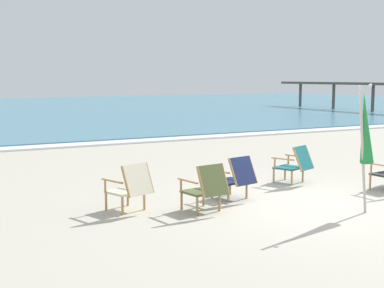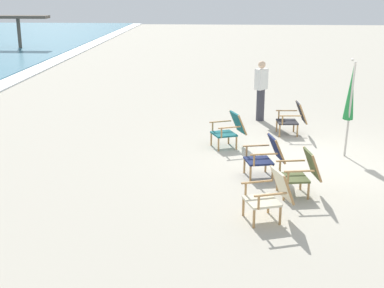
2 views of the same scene
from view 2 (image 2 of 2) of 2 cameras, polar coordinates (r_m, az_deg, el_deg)
name	(u,v)px [view 2 (image 2 of 2)]	position (r m, az deg, el deg)	size (l,w,h in m)	color
ground_plane	(311,160)	(11.61, 12.61, -1.71)	(80.00, 80.00, 0.00)	#B7AF9E
beach_chair_front_right	(267,155)	(10.38, 7.97, -1.18)	(0.71, 0.82, 0.80)	#19234C
beach_chair_back_right	(294,118)	(13.42, 10.79, 2.79)	(0.63, 0.73, 0.81)	#28282D
beach_chair_back_left	(230,129)	(12.19, 4.11, 1.64)	(0.80, 0.87, 0.80)	#196066
beach_chair_front_left	(302,172)	(9.57, 11.63, -2.90)	(0.67, 0.77, 0.81)	#515B33
beach_chair_mid_center	(271,194)	(8.49, 8.44, -5.27)	(0.76, 0.83, 0.81)	beige
umbrella_furled_green	(351,94)	(11.67, 16.57, 5.15)	(0.36, 0.23, 2.12)	#B7B2A8
person_near_chairs	(261,90)	(14.61, 7.36, 5.72)	(0.39, 0.38, 1.63)	#383842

